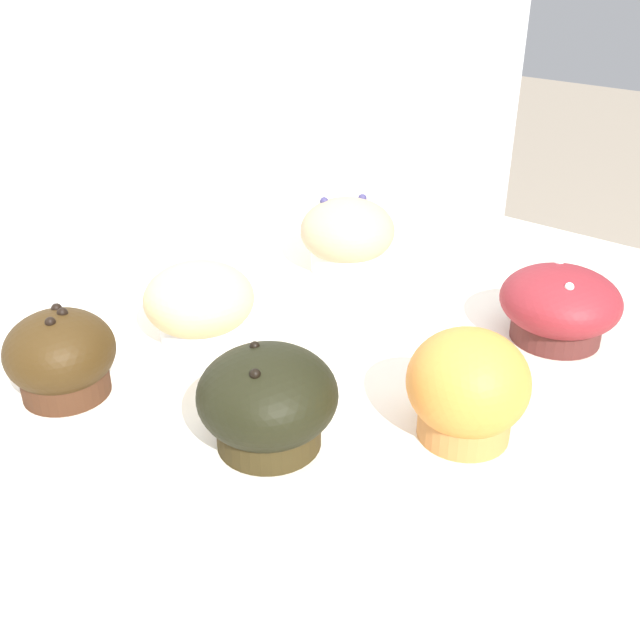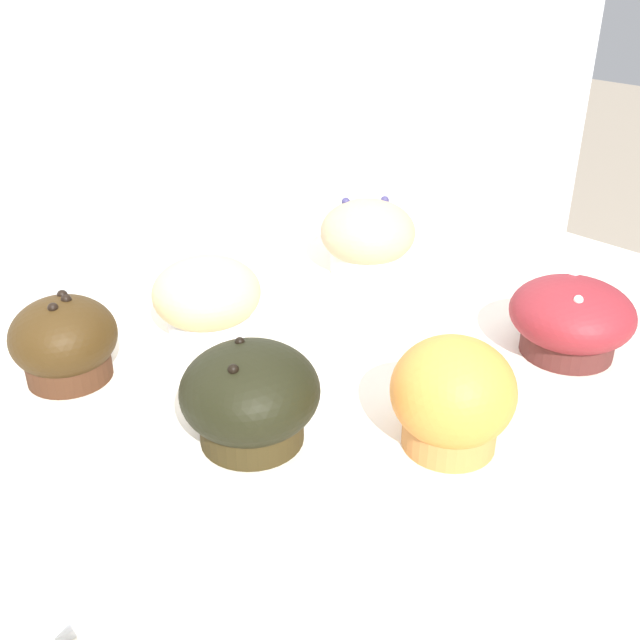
% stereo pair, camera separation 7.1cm
% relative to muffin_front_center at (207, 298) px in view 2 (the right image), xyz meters
% --- Properties ---
extents(wall_back, '(3.20, 0.10, 1.80)m').
position_rel_muffin_front_center_xyz_m(wall_back, '(0.02, 0.46, -0.02)').
color(wall_back, silver).
rests_on(wall_back, ground).
extents(muffin_front_center, '(0.11, 0.11, 0.08)m').
position_rel_muffin_front_center_xyz_m(muffin_front_center, '(0.00, 0.00, 0.00)').
color(muffin_front_center, silver).
rests_on(muffin_front_center, display_counter).
extents(muffin_back_left, '(0.10, 0.10, 0.10)m').
position_rel_muffin_front_center_xyz_m(muffin_back_left, '(0.02, -0.29, 0.01)').
color(muffin_back_left, '#C57C3E').
rests_on(muffin_back_left, display_counter).
extents(muffin_back_right, '(0.12, 0.12, 0.08)m').
position_rel_muffin_front_center_xyz_m(muffin_back_right, '(0.23, -0.28, -0.00)').
color(muffin_back_right, '#4F2320').
rests_on(muffin_back_right, display_counter).
extents(muffin_front_left, '(0.11, 0.11, 0.09)m').
position_rel_muffin_front_center_xyz_m(muffin_front_left, '(0.23, -0.01, 0.00)').
color(muffin_front_left, silver).
rests_on(muffin_front_left, display_counter).
extents(muffin_front_right, '(0.11, 0.11, 0.09)m').
position_rel_muffin_front_center_xyz_m(muffin_front_right, '(-0.08, -0.17, 0.00)').
color(muffin_front_right, '#322812').
rests_on(muffin_front_right, display_counter).
extents(muffin_back_center, '(0.10, 0.10, 0.08)m').
position_rel_muffin_front_center_xyz_m(muffin_back_center, '(-0.15, 0.02, -0.00)').
color(muffin_back_center, '#422515').
rests_on(muffin_back_center, display_counter).
extents(serving_plate, '(0.20, 0.20, 0.01)m').
position_rel_muffin_front_center_xyz_m(serving_plate, '(-0.27, -0.15, -0.03)').
color(serving_plate, white).
rests_on(serving_plate, display_counter).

